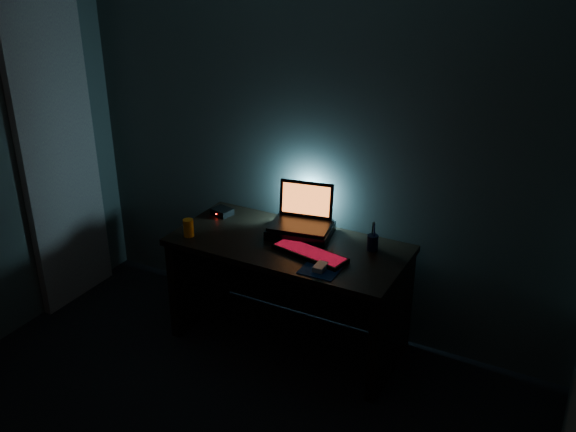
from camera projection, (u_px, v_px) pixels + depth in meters
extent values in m
cube|color=#4B5652|center=(316.00, 151.00, 4.15)|extent=(3.50, 0.00, 2.50)
cube|color=black|center=(289.00, 246.00, 4.06)|extent=(1.50, 0.70, 0.04)
cube|color=black|center=(200.00, 271.00, 4.52)|extent=(0.06, 0.64, 0.71)
cube|color=black|center=(391.00, 325.00, 3.92)|extent=(0.06, 0.64, 0.71)
cube|color=black|center=(311.00, 274.00, 4.48)|extent=(1.38, 0.02, 0.65)
cube|color=beige|center=(58.00, 151.00, 4.46)|extent=(0.06, 0.65, 2.30)
cube|color=black|center=(300.00, 231.00, 4.15)|extent=(0.45, 0.37, 0.06)
cube|color=black|center=(300.00, 225.00, 4.13)|extent=(0.42, 0.32, 0.02)
cube|color=black|center=(306.00, 199.00, 4.19)|extent=(0.36, 0.11, 0.24)
cube|color=orange|center=(306.00, 200.00, 4.18)|extent=(0.32, 0.09, 0.20)
cube|color=black|center=(310.00, 253.00, 3.89)|extent=(0.50, 0.25, 0.03)
cube|color=red|center=(310.00, 251.00, 3.89)|extent=(0.48, 0.22, 0.00)
cube|color=#0A224C|center=(320.00, 270.00, 3.74)|extent=(0.22, 0.20, 0.00)
cube|color=#939398|center=(320.00, 267.00, 3.73)|extent=(0.06, 0.10, 0.03)
cylinder|color=black|center=(372.00, 243.00, 3.95)|extent=(0.09, 0.09, 0.10)
cylinder|color=orange|center=(189.00, 228.00, 4.12)|extent=(0.08, 0.08, 0.12)
cube|color=black|center=(222.00, 212.00, 4.44)|extent=(0.15, 0.13, 0.04)
sphere|color=#FF0C07|center=(216.00, 214.00, 4.40)|extent=(0.01, 0.01, 0.01)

